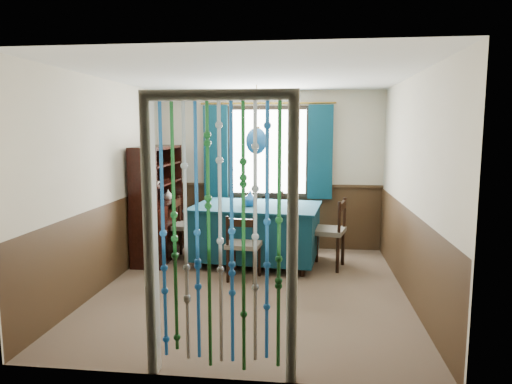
# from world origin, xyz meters

# --- Properties ---
(floor) EXTENTS (4.00, 4.00, 0.00)m
(floor) POSITION_xyz_m (0.00, 0.00, 0.00)
(floor) COLOR brown
(floor) RESTS_ON ground
(ceiling) EXTENTS (4.00, 4.00, 0.00)m
(ceiling) POSITION_xyz_m (0.00, 0.00, 2.50)
(ceiling) COLOR silver
(ceiling) RESTS_ON ground
(wall_back) EXTENTS (3.60, 0.00, 3.60)m
(wall_back) POSITION_xyz_m (0.00, 2.00, 1.25)
(wall_back) COLOR #C0B69D
(wall_back) RESTS_ON ground
(wall_front) EXTENTS (3.60, 0.00, 3.60)m
(wall_front) POSITION_xyz_m (0.00, -2.00, 1.25)
(wall_front) COLOR #C0B69D
(wall_front) RESTS_ON ground
(wall_left) EXTENTS (0.00, 4.00, 4.00)m
(wall_left) POSITION_xyz_m (-1.80, 0.00, 1.25)
(wall_left) COLOR #C0B69D
(wall_left) RESTS_ON ground
(wall_right) EXTENTS (0.00, 4.00, 4.00)m
(wall_right) POSITION_xyz_m (1.80, 0.00, 1.25)
(wall_right) COLOR #C0B69D
(wall_right) RESTS_ON ground
(wainscot_back) EXTENTS (3.60, 0.00, 3.60)m
(wainscot_back) POSITION_xyz_m (0.00, 1.99, 0.50)
(wainscot_back) COLOR #382515
(wainscot_back) RESTS_ON ground
(wainscot_front) EXTENTS (3.60, 0.00, 3.60)m
(wainscot_front) POSITION_xyz_m (0.00, -1.99, 0.50)
(wainscot_front) COLOR #382515
(wainscot_front) RESTS_ON ground
(wainscot_left) EXTENTS (0.00, 4.00, 4.00)m
(wainscot_left) POSITION_xyz_m (-1.79, 0.00, 0.50)
(wainscot_left) COLOR #382515
(wainscot_left) RESTS_ON ground
(wainscot_right) EXTENTS (0.00, 4.00, 4.00)m
(wainscot_right) POSITION_xyz_m (1.79, 0.00, 0.50)
(wainscot_right) COLOR #382515
(wainscot_right) RESTS_ON ground
(window) EXTENTS (1.32, 0.12, 1.42)m
(window) POSITION_xyz_m (0.00, 1.95, 1.55)
(window) COLOR black
(window) RESTS_ON wall_back
(doorway) EXTENTS (1.16, 0.12, 2.18)m
(doorway) POSITION_xyz_m (0.00, -1.94, 1.05)
(doorway) COLOR silver
(doorway) RESTS_ON ground
(dining_table) EXTENTS (1.86, 1.38, 0.84)m
(dining_table) POSITION_xyz_m (-0.07, 1.07, 0.48)
(dining_table) COLOR #0B2E3C
(dining_table) RESTS_ON floor
(chair_near) EXTENTS (0.45, 0.43, 0.84)m
(chair_near) POSITION_xyz_m (-0.15, 0.32, 0.45)
(chair_near) COLOR black
(chair_near) RESTS_ON floor
(chair_far) EXTENTS (0.60, 0.59, 0.94)m
(chair_far) POSITION_xyz_m (-0.00, 1.80, 0.50)
(chair_far) COLOR black
(chair_far) RESTS_ON floor
(chair_left) EXTENTS (0.45, 0.47, 0.91)m
(chair_left) POSITION_xyz_m (-1.13, 1.21, 0.48)
(chair_left) COLOR black
(chair_left) RESTS_ON floor
(chair_right) EXTENTS (0.56, 0.57, 0.96)m
(chair_right) POSITION_xyz_m (0.95, 0.98, 0.51)
(chair_right) COLOR black
(chair_right) RESTS_ON floor
(sideboard) EXTENTS (0.46, 1.28, 1.66)m
(sideboard) POSITION_xyz_m (-1.56, 1.20, 0.58)
(sideboard) COLOR black
(sideboard) RESTS_ON floor
(pendant_lamp) EXTENTS (0.30, 0.30, 0.95)m
(pendant_lamp) POSITION_xyz_m (-0.07, 1.07, 1.74)
(pendant_lamp) COLOR olive
(pendant_lamp) RESTS_ON ceiling
(vase_table) EXTENTS (0.19, 0.19, 0.19)m
(vase_table) POSITION_xyz_m (-0.16, 1.02, 0.94)
(vase_table) COLOR #17559E
(vase_table) RESTS_ON dining_table
(bowl_shelf) EXTENTS (0.22, 0.22, 0.05)m
(bowl_shelf) POSITION_xyz_m (-1.50, 0.91, 1.16)
(bowl_shelf) COLOR beige
(bowl_shelf) RESTS_ON sideboard
(vase_sideboard) EXTENTS (0.19, 0.19, 0.17)m
(vase_sideboard) POSITION_xyz_m (-1.50, 1.52, 0.91)
(vase_sideboard) COLOR beige
(vase_sideboard) RESTS_ON sideboard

